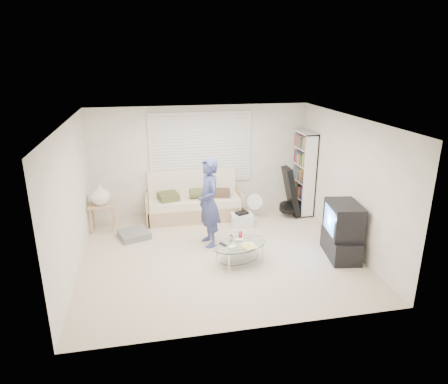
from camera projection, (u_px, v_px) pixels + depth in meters
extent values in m
plane|color=#BBAA92|center=(219.00, 253.00, 7.52)|extent=(5.00, 5.00, 0.00)
cube|color=beige|center=(201.00, 160.00, 9.20)|extent=(5.00, 0.02, 2.50)
cube|color=beige|center=(251.00, 246.00, 5.03)|extent=(5.00, 0.02, 2.50)
cube|color=beige|center=(71.00, 200.00, 6.65)|extent=(0.02, 4.50, 2.50)
cube|color=beige|center=(348.00, 182.00, 7.58)|extent=(0.02, 4.50, 2.50)
cube|color=white|center=(218.00, 120.00, 6.71)|extent=(5.00, 4.50, 0.02)
cube|color=white|center=(201.00, 148.00, 9.08)|extent=(2.32, 0.06, 1.62)
cube|color=black|center=(201.00, 148.00, 9.07)|extent=(2.20, 0.01, 1.50)
cube|color=silver|center=(201.00, 148.00, 9.04)|extent=(2.16, 0.04, 1.50)
cube|color=silver|center=(201.00, 148.00, 9.06)|extent=(2.32, 0.08, 1.62)
cube|color=#A6815E|center=(194.00, 211.00, 9.12)|extent=(2.11, 0.84, 0.34)
cube|color=#F2E3CB|center=(194.00, 201.00, 9.02)|extent=(2.02, 0.78, 0.17)
cube|color=#F2E3CB|center=(192.00, 183.00, 9.25)|extent=(2.02, 0.23, 0.65)
cube|color=#A6815E|center=(147.00, 209.00, 8.88)|extent=(0.06, 0.84, 0.59)
cube|color=#A6815E|center=(239.00, 203.00, 9.28)|extent=(0.06, 0.84, 0.59)
cube|color=#47502B|center=(168.00, 196.00, 8.83)|extent=(0.50, 0.50, 0.15)
cylinder|color=#47502B|center=(201.00, 193.00, 8.93)|extent=(0.53, 0.23, 0.23)
cube|color=#4B3825|center=(222.00, 193.00, 9.09)|extent=(0.44, 0.44, 0.13)
cube|color=slate|center=(134.00, 234.00, 8.17)|extent=(0.72, 0.72, 0.13)
cube|color=#A6815E|center=(101.00, 205.00, 8.35)|extent=(0.52, 0.42, 0.04)
cube|color=#A6815E|center=(91.00, 221.00, 8.26)|extent=(0.04, 0.04, 0.56)
cube|color=#A6815E|center=(112.00, 220.00, 8.34)|extent=(0.04, 0.04, 0.56)
cube|color=#A6815E|center=(93.00, 216.00, 8.55)|extent=(0.04, 0.04, 0.56)
cube|color=#A6815E|center=(113.00, 214.00, 8.63)|extent=(0.04, 0.04, 0.56)
imported|color=white|center=(100.00, 194.00, 8.28)|extent=(0.42, 0.42, 0.44)
cube|color=white|center=(303.00, 173.00, 9.26)|extent=(0.30, 0.81, 1.92)
cube|color=black|center=(291.00, 192.00, 9.07)|extent=(0.39, 0.42, 1.15)
cylinder|color=black|center=(288.00, 208.00, 9.18)|extent=(0.42, 0.43, 0.20)
cylinder|color=white|center=(254.00, 218.00, 9.15)|extent=(0.24, 0.24, 0.03)
cylinder|color=white|center=(254.00, 211.00, 9.10)|extent=(0.03, 0.03, 0.30)
cylinder|color=white|center=(254.00, 201.00, 9.02)|extent=(0.37, 0.19, 0.36)
cylinder|color=white|center=(254.00, 201.00, 9.02)|extent=(0.10, 0.07, 0.09)
cube|color=white|center=(242.00, 220.00, 8.72)|extent=(0.48, 0.35, 0.27)
cube|color=black|center=(242.00, 213.00, 8.66)|extent=(0.30, 0.26, 0.05)
cube|color=black|center=(341.00, 245.00, 7.37)|extent=(0.65, 1.01, 0.42)
cube|color=black|center=(344.00, 220.00, 7.20)|extent=(0.64, 0.86, 0.61)
cube|color=#5EA2E4|center=(330.00, 220.00, 7.19)|extent=(0.11, 0.60, 0.46)
ellipsoid|color=silver|center=(240.00, 244.00, 7.05)|extent=(1.20, 0.98, 0.02)
ellipsoid|color=silver|center=(240.00, 257.00, 7.13)|extent=(0.92, 0.75, 0.01)
cylinder|color=silver|center=(229.00, 264.00, 6.77)|extent=(0.03, 0.03, 0.36)
cylinder|color=silver|center=(263.00, 254.00, 7.13)|extent=(0.03, 0.03, 0.36)
cylinder|color=silver|center=(217.00, 254.00, 7.10)|extent=(0.03, 0.03, 0.36)
cylinder|color=silver|center=(249.00, 245.00, 7.46)|extent=(0.03, 0.03, 0.36)
cube|color=white|center=(232.00, 247.00, 6.88)|extent=(0.17, 0.16, 0.04)
cube|color=white|center=(239.00, 240.00, 7.14)|extent=(0.15, 0.12, 0.04)
cylinder|color=silver|center=(231.00, 238.00, 7.13)|extent=(0.06, 0.06, 0.11)
cylinder|color=red|center=(240.00, 235.00, 7.25)|extent=(0.06, 0.06, 0.12)
cube|color=black|center=(223.00, 244.00, 6.99)|extent=(0.12, 0.16, 0.02)
cube|color=white|center=(250.00, 246.00, 6.96)|extent=(0.25, 0.31, 0.01)
cube|color=#CBC459|center=(248.00, 246.00, 6.91)|extent=(0.28, 0.31, 0.01)
imported|color=navy|center=(209.00, 203.00, 7.62)|extent=(0.53, 0.70, 1.75)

